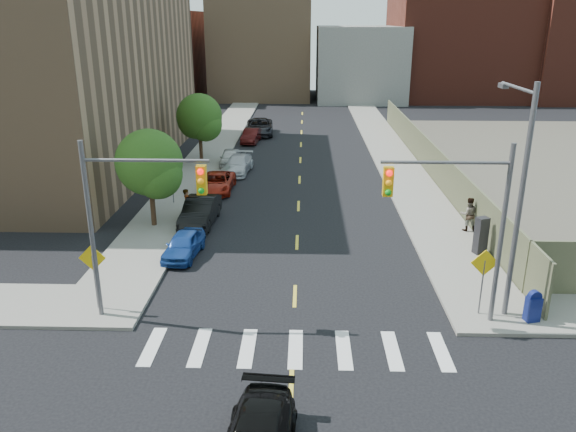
# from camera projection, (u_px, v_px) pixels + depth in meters

# --- Properties ---
(ground) EXTENTS (160.00, 160.00, 0.00)m
(ground) POSITION_uv_depth(u_px,v_px,m) (290.00, 427.00, 16.02)
(ground) COLOR black
(ground) RESTS_ON ground
(sidewalk_nw) EXTENTS (3.50, 73.00, 0.15)m
(sidewalk_nw) POSITION_uv_depth(u_px,v_px,m) (223.00, 136.00, 55.34)
(sidewalk_nw) COLOR gray
(sidewalk_nw) RESTS_ON ground
(sidewalk_ne) EXTENTS (3.50, 73.00, 0.15)m
(sidewalk_ne) POSITION_uv_depth(u_px,v_px,m) (380.00, 137.00, 54.89)
(sidewalk_ne) COLOR gray
(sidewalk_ne) RESTS_ON ground
(fence_north) EXTENTS (0.12, 44.00, 2.50)m
(fence_north) POSITION_uv_depth(u_px,v_px,m) (429.00, 157.00, 41.73)
(fence_north) COLOR #5F6345
(fence_north) RESTS_ON ground
(building_nw) EXTENTS (22.00, 30.00, 16.00)m
(building_nw) POSITION_uv_depth(u_px,v_px,m) (9.00, 61.00, 42.27)
(building_nw) COLOR #8C6B4C
(building_nw) RESTS_ON ground
(bg_bldg_west) EXTENTS (14.00, 18.00, 12.00)m
(bg_bldg_west) POSITION_uv_depth(u_px,v_px,m) (150.00, 55.00, 80.64)
(bg_bldg_west) COLOR #592319
(bg_bldg_west) RESTS_ON ground
(bg_bldg_midwest) EXTENTS (14.00, 16.00, 15.00)m
(bg_bldg_midwest) POSITION_uv_depth(u_px,v_px,m) (262.00, 44.00, 81.57)
(bg_bldg_midwest) COLOR #8C6B4C
(bg_bldg_midwest) RESTS_ON ground
(bg_bldg_center) EXTENTS (12.00, 16.00, 10.00)m
(bg_bldg_center) POSITION_uv_depth(u_px,v_px,m) (359.00, 63.00, 80.11)
(bg_bldg_center) COLOR gray
(bg_bldg_center) RESTS_ON ground
(bg_bldg_east) EXTENTS (18.00, 18.00, 16.00)m
(bg_bldg_east) POSITION_uv_depth(u_px,v_px,m) (456.00, 41.00, 80.60)
(bg_bldg_east) COLOR #592319
(bg_bldg_east) RESTS_ON ground
(signal_nw) EXTENTS (4.59, 0.30, 7.00)m
(signal_nw) POSITION_uv_depth(u_px,v_px,m) (130.00, 208.00, 20.35)
(signal_nw) COLOR #59595E
(signal_nw) RESTS_ON ground
(signal_ne) EXTENTS (4.59, 0.30, 7.00)m
(signal_ne) POSITION_uv_depth(u_px,v_px,m) (462.00, 211.00, 20.00)
(signal_ne) COLOR #59595E
(signal_ne) RESTS_ON ground
(streetlight_ne) EXTENTS (0.25, 3.70, 9.00)m
(streetlight_ne) POSITION_uv_depth(u_px,v_px,m) (518.00, 186.00, 20.56)
(streetlight_ne) COLOR #59595E
(streetlight_ne) RESTS_ON ground
(warn_sign_nw) EXTENTS (1.06, 0.06, 2.83)m
(warn_sign_nw) POSITION_uv_depth(u_px,v_px,m) (93.00, 265.00, 21.71)
(warn_sign_nw) COLOR #59595E
(warn_sign_nw) RESTS_ON ground
(warn_sign_ne) EXTENTS (1.06, 0.06, 2.83)m
(warn_sign_ne) POSITION_uv_depth(u_px,v_px,m) (484.00, 270.00, 21.28)
(warn_sign_ne) COLOR #59595E
(warn_sign_ne) RESTS_ON ground
(warn_sign_midwest) EXTENTS (1.06, 0.06, 2.83)m
(warn_sign_midwest) POSITION_uv_depth(u_px,v_px,m) (172.00, 174.00, 34.44)
(warn_sign_midwest) COLOR #59595E
(warn_sign_midwest) RESTS_ON ground
(tree_west_near) EXTENTS (3.66, 3.64, 5.52)m
(tree_west_near) POSITION_uv_depth(u_px,v_px,m) (150.00, 167.00, 30.22)
(tree_west_near) COLOR #332114
(tree_west_near) RESTS_ON ground
(tree_west_far) EXTENTS (3.66, 3.64, 5.52)m
(tree_west_far) POSITION_uv_depth(u_px,v_px,m) (199.00, 119.00, 44.36)
(tree_west_far) COLOR #332114
(tree_west_far) RESTS_ON ground
(parked_car_blue) EXTENTS (1.81, 3.72, 1.22)m
(parked_car_blue) POSITION_uv_depth(u_px,v_px,m) (184.00, 245.00, 27.30)
(parked_car_blue) COLOR #1B4295
(parked_car_blue) RESTS_ON ground
(parked_car_black) EXTENTS (1.81, 4.68, 1.52)m
(parked_car_black) POSITION_uv_depth(u_px,v_px,m) (200.00, 212.00, 31.54)
(parked_car_black) COLOR black
(parked_car_black) RESTS_ON ground
(parked_car_red) EXTENTS (2.13, 4.51, 1.25)m
(parked_car_red) POSITION_uv_depth(u_px,v_px,m) (217.00, 183.00, 37.60)
(parked_car_red) COLOR maroon
(parked_car_red) RESTS_ON ground
(parked_car_silver) EXTENTS (2.26, 4.66, 1.31)m
(parked_car_silver) POSITION_uv_depth(u_px,v_px,m) (238.00, 165.00, 42.13)
(parked_car_silver) COLOR #B2B4BA
(parked_car_silver) RESTS_ON ground
(parked_car_white) EXTENTS (1.69, 3.92, 1.32)m
(parked_car_white) POSITION_uv_depth(u_px,v_px,m) (230.00, 158.00, 44.12)
(parked_car_white) COLOR silver
(parked_car_white) RESTS_ON ground
(parked_car_maroon) EXTENTS (1.73, 4.05, 1.30)m
(parked_car_maroon) POSITION_uv_depth(u_px,v_px,m) (251.00, 136.00, 52.43)
(parked_car_maroon) COLOR #380B0B
(parked_car_maroon) RESTS_ON ground
(parked_car_grey) EXTENTS (2.97, 5.83, 1.58)m
(parked_car_grey) POSITION_uv_depth(u_px,v_px,m) (259.00, 127.00, 56.05)
(parked_car_grey) COLOR black
(parked_car_grey) RESTS_ON ground
(mailbox) EXTENTS (0.59, 0.50, 1.26)m
(mailbox) POSITION_uv_depth(u_px,v_px,m) (533.00, 306.00, 21.17)
(mailbox) COLOR navy
(mailbox) RESTS_ON sidewalk_ne
(payphone) EXTENTS (0.68, 0.62, 1.85)m
(payphone) POSITION_uv_depth(u_px,v_px,m) (481.00, 235.00, 27.20)
(payphone) COLOR black
(payphone) RESTS_ON sidewalk_ne
(pedestrian_west) EXTENTS (0.43, 0.66, 1.78)m
(pedestrian_west) POSITION_uv_depth(u_px,v_px,m) (187.00, 204.00, 31.90)
(pedestrian_west) COLOR gray
(pedestrian_west) RESTS_ON sidewalk_nw
(pedestrian_east) EXTENTS (0.90, 0.70, 1.85)m
(pedestrian_east) POSITION_uv_depth(u_px,v_px,m) (468.00, 214.00, 30.16)
(pedestrian_east) COLOR gray
(pedestrian_east) RESTS_ON sidewalk_ne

